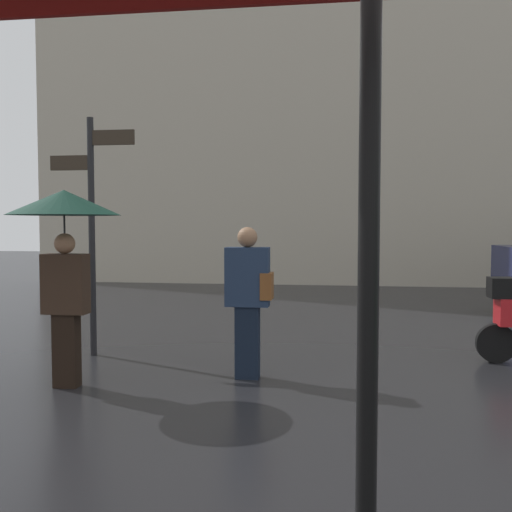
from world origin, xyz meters
name	(u,v)px	position (x,y,z in m)	size (l,w,h in m)	color
pedestrian_with_umbrella	(64,225)	(-2.29, 2.49, 1.63)	(1.10, 1.10, 1.97)	black
pedestrian_with_bag	(249,293)	(-0.52, 3.07, 0.91)	(0.50, 0.24, 1.60)	black
street_signpost	(92,212)	(-2.61, 3.87, 1.79)	(1.08, 0.08, 2.94)	black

